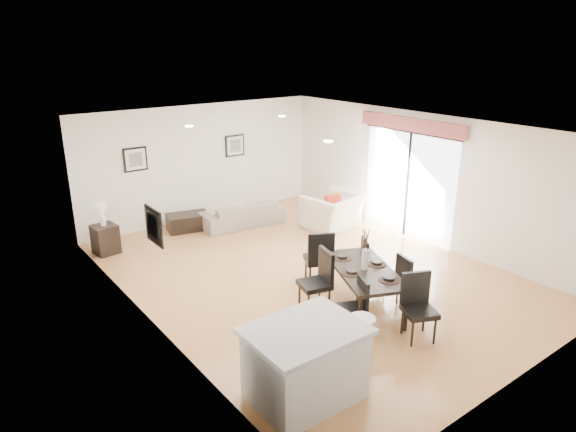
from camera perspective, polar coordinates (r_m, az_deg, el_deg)
ground at (r=9.54m, az=2.35°, el=-6.38°), size 8.00×8.00×0.00m
wall_back at (r=12.28m, az=-9.54°, el=5.88°), size 6.00×0.04×2.70m
wall_front at (r=6.69m, az=24.96°, el=-7.10°), size 6.00×0.04×2.70m
wall_left at (r=7.60m, az=-15.30°, el=-2.84°), size 0.04×8.00×2.70m
wall_right at (r=11.13m, az=14.51°, el=4.16°), size 0.04×8.00×2.70m
ceiling at (r=8.73m, az=2.59°, el=9.83°), size 6.00×8.00×0.02m
sofa at (r=11.89m, az=-5.13°, el=0.25°), size 1.96×0.92×0.55m
armchair at (r=11.70m, az=4.98°, el=0.53°), size 1.35×1.22×0.78m
courtyard_plant_a at (r=12.83m, az=24.57°, el=0.29°), size 0.79×0.75×0.69m
courtyard_plant_b at (r=14.17m, az=17.58°, el=2.90°), size 0.54×0.54×0.73m
dining_table at (r=8.19m, az=8.46°, el=-6.26°), size 1.43×1.86×0.69m
dining_chair_wnear at (r=7.59m, az=7.60°, el=-9.59°), size 0.51×0.51×0.86m
dining_chair_wfar at (r=8.11m, az=3.53°, el=-6.81°), size 0.55×0.55×1.01m
dining_chair_enear at (r=8.41m, az=13.22°, el=-6.83°), size 0.49×0.49×0.89m
dining_chair_efar at (r=8.93m, az=9.07°, el=-4.96°), size 0.56×0.56×0.90m
dining_chair_head at (r=7.65m, az=14.20°, el=-9.27°), size 0.58×0.58×0.97m
dining_chair_foot at (r=8.87m, az=3.52°, el=-4.42°), size 0.62×0.62×1.02m
vase at (r=8.05m, az=8.58°, el=-4.03°), size 0.87×1.33×0.67m
coffee_table at (r=11.82m, az=-11.03°, el=-0.64°), size 1.02×0.75×0.37m
side_table at (r=10.93m, az=-19.63°, el=-2.44°), size 0.49×0.49×0.59m
table_lamp at (r=10.75m, az=-19.97°, el=0.45°), size 0.23×0.23×0.44m
cushion at (r=11.48m, az=4.97°, el=1.46°), size 0.39×0.13×0.38m
kitchen_island at (r=6.31m, az=1.90°, el=-15.99°), size 1.36×1.06×0.94m
bar_stool at (r=6.75m, az=8.20°, el=-11.91°), size 0.34×0.34×0.75m
framed_print_back_left at (r=11.56m, az=-16.60°, el=6.05°), size 0.52×0.04×0.52m
framed_print_back_right at (r=12.63m, az=-5.92°, el=7.79°), size 0.52×0.04×0.52m
framed_print_left_wall at (r=7.33m, az=-14.68°, el=-1.09°), size 0.04×0.52×0.52m
sliding_door at (r=11.21m, az=13.30°, el=6.02°), size 0.12×2.70×2.57m
courtyard at (r=14.23m, az=19.71°, el=5.06°), size 6.00×6.00×2.00m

